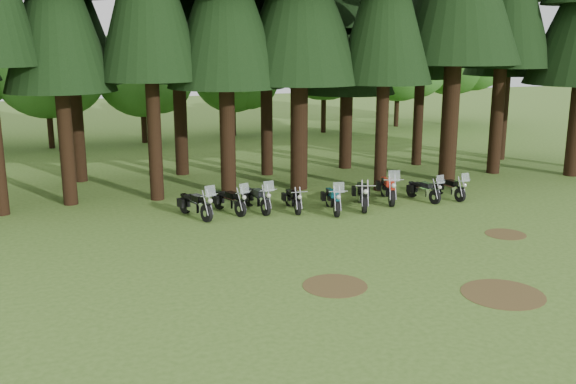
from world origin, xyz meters
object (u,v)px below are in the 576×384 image
object	(u,v)px
motorcycle_4	(333,200)
motorcycle_8	(449,189)
motorcycle_0	(196,205)
motorcycle_3	(293,200)
motorcycle_5	(362,195)
motorcycle_7	(423,191)
motorcycle_6	(388,189)
motorcycle_1	(230,202)
motorcycle_2	(257,199)

from	to	relation	value
motorcycle_4	motorcycle_8	distance (m)	5.59
motorcycle_0	motorcycle_4	xyz separation A→B (m)	(5.25, -0.90, -0.01)
motorcycle_3	motorcycle_8	xyz separation A→B (m)	(6.97, -0.28, 0.01)
motorcycle_3	motorcycle_4	world-z (taller)	motorcycle_4
motorcycle_5	motorcycle_7	xyz separation A→B (m)	(2.92, 0.20, -0.08)
motorcycle_7	motorcycle_0	bearing A→B (deg)	164.52
motorcycle_3	motorcycle_6	size ratio (longest dim) A/B	0.82
motorcycle_5	motorcycle_6	xyz separation A→B (m)	(1.44, 0.57, 0.02)
motorcycle_5	motorcycle_3	bearing A→B (deg)	-170.39
motorcycle_1	motorcycle_6	bearing A→B (deg)	-23.20
motorcycle_0	motorcycle_1	distance (m)	1.41
motorcycle_0	motorcycle_7	world-z (taller)	motorcycle_0
motorcycle_1	motorcycle_2	size ratio (longest dim) A/B	0.93
motorcycle_0	motorcycle_8	size ratio (longest dim) A/B	1.11
motorcycle_3	motorcycle_6	world-z (taller)	motorcycle_6
motorcycle_8	motorcycle_0	bearing A→B (deg)	170.92
motorcycle_6	motorcycle_7	xyz separation A→B (m)	(1.48, -0.37, -0.10)
motorcycle_4	motorcycle_8	size ratio (longest dim) A/B	1.12
motorcycle_3	motorcycle_8	world-z (taller)	motorcycle_8
motorcycle_5	motorcycle_6	world-z (taller)	motorcycle_6
motorcycle_2	motorcycle_5	size ratio (longest dim) A/B	0.97
motorcycle_5	motorcycle_7	size ratio (longest dim) A/B	1.16
motorcycle_5	motorcycle_7	world-z (taller)	motorcycle_7
motorcycle_3	motorcycle_0	bearing A→B (deg)	-178.56
motorcycle_2	motorcycle_7	size ratio (longest dim) A/B	1.12
motorcycle_8	motorcycle_5	bearing A→B (deg)	176.11
motorcycle_0	motorcycle_2	size ratio (longest dim) A/B	0.99
motorcycle_0	motorcycle_2	xyz separation A→B (m)	(2.49, 0.19, -0.01)
motorcycle_5	motorcycle_7	distance (m)	2.93
motorcycle_0	motorcycle_1	world-z (taller)	motorcycle_0
motorcycle_2	motorcycle_5	xyz separation A→B (m)	(4.15, -0.85, 0.03)
motorcycle_7	motorcycle_1	bearing A→B (deg)	162.27
motorcycle_5	motorcycle_4	bearing A→B (deg)	-150.85
motorcycle_0	motorcycle_8	xyz separation A→B (m)	(10.82, -0.46, -0.06)
motorcycle_6	motorcycle_8	size ratio (longest dim) A/B	1.21
motorcycle_2	motorcycle_8	world-z (taller)	motorcycle_2
motorcycle_4	motorcycle_5	xyz separation A→B (m)	(1.39, 0.24, 0.02)
motorcycle_0	motorcycle_8	bearing A→B (deg)	-22.55
motorcycle_1	motorcycle_7	xyz separation A→B (m)	(8.18, -0.72, -0.03)
motorcycle_4	motorcycle_5	size ratio (longest dim) A/B	0.98
motorcycle_4	motorcycle_8	xyz separation A→B (m)	(5.57, 0.44, -0.05)
motorcycle_0	motorcycle_6	bearing A→B (deg)	-20.77
motorcycle_1	motorcycle_2	distance (m)	1.11
motorcycle_3	motorcycle_7	size ratio (longest dim) A/B	1.00
motorcycle_0	motorcycle_3	distance (m)	3.86
motorcycle_3	motorcycle_8	size ratio (longest dim) A/B	0.99
motorcycle_0	motorcycle_7	xyz separation A→B (m)	(9.56, -0.46, -0.06)
motorcycle_6	motorcycle_7	distance (m)	1.53
motorcycle_0	motorcycle_3	world-z (taller)	motorcycle_0
motorcycle_1	motorcycle_8	distance (m)	9.46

